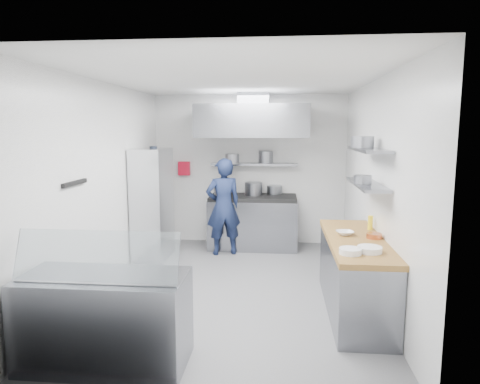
# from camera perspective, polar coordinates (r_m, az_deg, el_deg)

# --- Properties ---
(floor) EXTENTS (5.00, 5.00, 0.00)m
(floor) POSITION_cam_1_polar(r_m,az_deg,el_deg) (6.02, -0.55, -12.70)
(floor) COLOR #4E4E50
(floor) RESTS_ON ground
(ceiling) EXTENTS (5.00, 5.00, 0.00)m
(ceiling) POSITION_cam_1_polar(r_m,az_deg,el_deg) (5.65, -0.60, 14.83)
(ceiling) COLOR silver
(ceiling) RESTS_ON wall_back
(wall_back) EXTENTS (3.60, 2.80, 0.02)m
(wall_back) POSITION_cam_1_polar(r_m,az_deg,el_deg) (8.14, 1.27, 2.98)
(wall_back) COLOR white
(wall_back) RESTS_ON floor
(wall_front) EXTENTS (3.60, 2.80, 0.02)m
(wall_front) POSITION_cam_1_polar(r_m,az_deg,el_deg) (3.23, -5.23, -5.35)
(wall_front) COLOR white
(wall_front) RESTS_ON floor
(wall_left) EXTENTS (2.80, 5.00, 0.02)m
(wall_left) POSITION_cam_1_polar(r_m,az_deg,el_deg) (6.12, -17.57, 0.81)
(wall_left) COLOR white
(wall_left) RESTS_ON floor
(wall_right) EXTENTS (2.80, 5.00, 0.02)m
(wall_right) POSITION_cam_1_polar(r_m,az_deg,el_deg) (5.77, 17.51, 0.36)
(wall_right) COLOR white
(wall_right) RESTS_ON floor
(gas_range) EXTENTS (1.60, 0.80, 0.90)m
(gas_range) POSITION_cam_1_polar(r_m,az_deg,el_deg) (7.89, 1.76, -4.18)
(gas_range) COLOR gray
(gas_range) RESTS_ON floor
(cooktop) EXTENTS (1.57, 0.78, 0.06)m
(cooktop) POSITION_cam_1_polar(r_m,az_deg,el_deg) (7.80, 1.77, -0.74)
(cooktop) COLOR black
(cooktop) RESTS_ON gas_range
(stock_pot_left) EXTENTS (0.27, 0.27, 0.20)m
(stock_pot_left) POSITION_cam_1_polar(r_m,az_deg,el_deg) (7.80, -2.48, 0.22)
(stock_pot_left) COLOR slate
(stock_pot_left) RESTS_ON cooktop
(stock_pot_mid) EXTENTS (0.32, 0.32, 0.24)m
(stock_pot_mid) POSITION_cam_1_polar(r_m,az_deg,el_deg) (7.86, 1.81, 0.44)
(stock_pot_mid) COLOR slate
(stock_pot_mid) RESTS_ON cooktop
(stock_pot_right) EXTENTS (0.29, 0.29, 0.16)m
(stock_pot_right) POSITION_cam_1_polar(r_m,az_deg,el_deg) (8.04, 4.61, 0.31)
(stock_pot_right) COLOR slate
(stock_pot_right) RESTS_ON cooktop
(over_range_shelf) EXTENTS (1.60, 0.30, 0.04)m
(over_range_shelf) POSITION_cam_1_polar(r_m,az_deg,el_deg) (7.97, 1.90, 3.73)
(over_range_shelf) COLOR gray
(over_range_shelf) RESTS_ON wall_back
(shelf_pot_a) EXTENTS (0.25, 0.25, 0.18)m
(shelf_pot_a) POSITION_cam_1_polar(r_m,az_deg,el_deg) (7.77, -1.07, 4.43)
(shelf_pot_a) COLOR slate
(shelf_pot_a) RESTS_ON over_range_shelf
(shelf_pot_b) EXTENTS (0.27, 0.27, 0.22)m
(shelf_pot_b) POSITION_cam_1_polar(r_m,az_deg,el_deg) (8.04, 3.45, 4.69)
(shelf_pot_b) COLOR slate
(shelf_pot_b) RESTS_ON over_range_shelf
(extractor_hood) EXTENTS (1.90, 1.15, 0.55)m
(extractor_hood) POSITION_cam_1_polar(r_m,az_deg,el_deg) (7.53, 1.74, 9.40)
(extractor_hood) COLOR gray
(extractor_hood) RESTS_ON wall_back
(hood_duct) EXTENTS (0.55, 0.55, 0.24)m
(hood_duct) POSITION_cam_1_polar(r_m,az_deg,el_deg) (7.77, 1.86, 12.17)
(hood_duct) COLOR slate
(hood_duct) RESTS_ON extractor_hood
(red_firebox) EXTENTS (0.22, 0.10, 0.26)m
(red_firebox) POSITION_cam_1_polar(r_m,az_deg,el_deg) (8.27, -7.45, 3.14)
(red_firebox) COLOR red
(red_firebox) RESTS_ON wall_back
(chef) EXTENTS (0.71, 0.58, 1.68)m
(chef) POSITION_cam_1_polar(r_m,az_deg,el_deg) (7.38, -2.22, -1.98)
(chef) COLOR #141E3E
(chef) RESTS_ON floor
(wire_rack) EXTENTS (0.50, 0.90, 1.85)m
(wire_rack) POSITION_cam_1_polar(r_m,az_deg,el_deg) (7.28, -11.58, -1.61)
(wire_rack) COLOR silver
(wire_rack) RESTS_ON floor
(rack_bin_a) EXTENTS (0.15, 0.19, 0.17)m
(rack_bin_a) POSITION_cam_1_polar(r_m,az_deg,el_deg) (7.10, -12.04, -2.89)
(rack_bin_a) COLOR white
(rack_bin_a) RESTS_ON wire_rack
(rack_bin_b) EXTENTS (0.14, 0.18, 0.16)m
(rack_bin_b) POSITION_cam_1_polar(r_m,az_deg,el_deg) (7.34, -11.37, 1.45)
(rack_bin_b) COLOR yellow
(rack_bin_b) RESTS_ON wire_rack
(rack_jar) EXTENTS (0.12, 0.12, 0.18)m
(rack_jar) POSITION_cam_1_polar(r_m,az_deg,el_deg) (7.13, -11.48, 5.28)
(rack_jar) COLOR black
(rack_jar) RESTS_ON wire_rack
(knife_strip) EXTENTS (0.04, 0.55, 0.05)m
(knife_strip) POSITION_cam_1_polar(r_m,az_deg,el_deg) (5.28, -21.18, 1.12)
(knife_strip) COLOR black
(knife_strip) RESTS_ON wall_left
(prep_counter_base) EXTENTS (0.62, 2.00, 0.84)m
(prep_counter_base) POSITION_cam_1_polar(r_m,az_deg,el_deg) (5.36, 14.98, -10.93)
(prep_counter_base) COLOR gray
(prep_counter_base) RESTS_ON floor
(prep_counter_top) EXTENTS (0.65, 2.04, 0.06)m
(prep_counter_top) POSITION_cam_1_polar(r_m,az_deg,el_deg) (5.23, 15.17, -6.26)
(prep_counter_top) COLOR olive
(prep_counter_top) RESTS_ON prep_counter_base
(plate_stack_a) EXTENTS (0.25, 0.25, 0.06)m
(plate_stack_a) POSITION_cam_1_polar(r_m,az_deg,el_deg) (4.67, 16.89, -7.34)
(plate_stack_a) COLOR white
(plate_stack_a) RESTS_ON prep_counter_top
(plate_stack_b) EXTENTS (0.23, 0.23, 0.06)m
(plate_stack_b) POSITION_cam_1_polar(r_m,az_deg,el_deg) (4.55, 14.48, -7.65)
(plate_stack_b) COLOR white
(plate_stack_b) RESTS_ON prep_counter_top
(copper_pan) EXTENTS (0.18, 0.18, 0.06)m
(copper_pan) POSITION_cam_1_polar(r_m,az_deg,el_deg) (5.26, 17.45, -5.59)
(copper_pan) COLOR #C26336
(copper_pan) RESTS_ON prep_counter_top
(squeeze_bottle) EXTENTS (0.06, 0.06, 0.18)m
(squeeze_bottle) POSITION_cam_1_polar(r_m,az_deg,el_deg) (5.68, 16.98, -3.94)
(squeeze_bottle) COLOR yellow
(squeeze_bottle) RESTS_ON prep_counter_top
(mixing_bowl) EXTENTS (0.24, 0.24, 0.05)m
(mixing_bowl) POSITION_cam_1_polar(r_m,az_deg,el_deg) (5.33, 13.82, -5.33)
(mixing_bowl) COLOR white
(mixing_bowl) RESTS_ON prep_counter_top
(wall_shelf_lower) EXTENTS (0.30, 1.30, 0.04)m
(wall_shelf_lower) POSITION_cam_1_polar(r_m,az_deg,el_deg) (5.43, 16.56, 0.99)
(wall_shelf_lower) COLOR gray
(wall_shelf_lower) RESTS_ON wall_right
(wall_shelf_upper) EXTENTS (0.30, 1.30, 0.04)m
(wall_shelf_upper) POSITION_cam_1_polar(r_m,az_deg,el_deg) (5.40, 16.74, 5.42)
(wall_shelf_upper) COLOR gray
(wall_shelf_upper) RESTS_ON wall_right
(shelf_pot_c) EXTENTS (0.21, 0.21, 0.10)m
(shelf_pot_c) POSITION_cam_1_polar(r_m,az_deg,el_deg) (5.31, 16.03, 1.62)
(shelf_pot_c) COLOR slate
(shelf_pot_c) RESTS_ON wall_shelf_lower
(shelf_pot_d) EXTENTS (0.28, 0.28, 0.14)m
(shelf_pot_d) POSITION_cam_1_polar(r_m,az_deg,el_deg) (5.51, 16.00, 6.44)
(shelf_pot_d) COLOR slate
(shelf_pot_d) RESTS_ON wall_shelf_upper
(display_case) EXTENTS (1.50, 0.70, 0.85)m
(display_case) POSITION_cam_1_polar(r_m,az_deg,el_deg) (4.29, -17.52, -15.96)
(display_case) COLOR gray
(display_case) RESTS_ON floor
(display_glass) EXTENTS (1.47, 0.19, 0.42)m
(display_glass) POSITION_cam_1_polar(r_m,az_deg,el_deg) (3.97, -18.61, -8.10)
(display_glass) COLOR silver
(display_glass) RESTS_ON display_case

